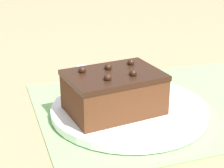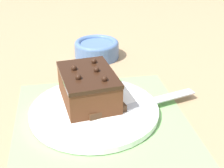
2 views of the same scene
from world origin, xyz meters
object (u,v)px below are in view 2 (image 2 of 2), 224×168
object	(u,v)px
cake_plate	(94,110)
chocolate_cake	(88,87)
small_bowl	(97,49)
serving_knife	(126,107)

from	to	relation	value
cake_plate	chocolate_cake	xyz separation A→B (m)	(-0.03, -0.01, 0.04)
chocolate_cake	small_bowl	world-z (taller)	chocolate_cake
chocolate_cake	serving_knife	size ratio (longest dim) A/B	0.65
serving_knife	small_bowl	bearing A→B (deg)	167.85
cake_plate	chocolate_cake	distance (m)	0.05
serving_knife	chocolate_cake	bearing A→B (deg)	-138.85
chocolate_cake	small_bowl	size ratio (longest dim) A/B	1.27
serving_knife	cake_plate	bearing A→B (deg)	-119.54
chocolate_cake	serving_knife	bearing A→B (deg)	56.72
serving_knife	small_bowl	size ratio (longest dim) A/B	1.94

